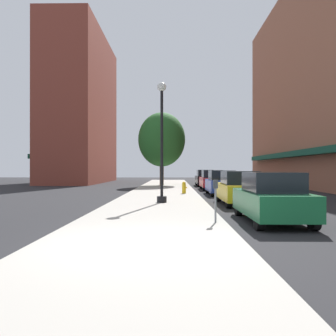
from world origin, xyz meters
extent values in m
plane|color=#232326|center=(4.00, 18.00, 0.00)|extent=(90.00, 90.00, 0.00)
cube|color=#A8A399|center=(0.00, 19.00, 0.06)|extent=(4.80, 50.00, 0.12)
cube|color=#144C38|center=(11.65, 22.00, 3.10)|extent=(0.90, 34.00, 0.50)
cube|color=brown|center=(-11.00, 37.00, 9.39)|extent=(6.00, 18.00, 18.79)
cube|color=#144C38|center=(-14.35, 37.00, 3.10)|extent=(0.90, 15.30, 0.50)
cylinder|color=black|center=(0.19, 9.45, 0.27)|extent=(0.48, 0.48, 0.30)
cylinder|color=black|center=(0.19, 9.45, 3.02)|extent=(0.14, 0.14, 5.20)
sphere|color=silver|center=(0.19, 9.45, 5.80)|extent=(0.44, 0.44, 0.44)
cylinder|color=gold|center=(1.47, 15.66, 0.43)|extent=(0.26, 0.26, 0.62)
sphere|color=gold|center=(1.47, 15.66, 0.79)|extent=(0.24, 0.24, 0.24)
cylinder|color=gold|center=(1.61, 15.66, 0.52)|extent=(0.12, 0.10, 0.10)
cylinder|color=slate|center=(2.05, 3.07, 0.65)|extent=(0.06, 0.06, 1.05)
cube|color=#33383D|center=(2.05, 3.07, 1.30)|extent=(0.14, 0.09, 0.26)
cylinder|color=#4C3823|center=(-0.41, 27.46, 1.53)|extent=(0.40, 0.40, 2.82)
ellipsoid|color=#235B23|center=(-0.41, 27.46, 4.71)|extent=(4.73, 4.73, 5.44)
cylinder|color=black|center=(3.22, 5.60, 0.32)|extent=(0.22, 0.64, 0.64)
cylinder|color=black|center=(4.78, 5.60, 0.32)|extent=(0.22, 0.64, 0.64)
cylinder|color=black|center=(3.22, 2.40, 0.32)|extent=(0.22, 0.64, 0.64)
cylinder|color=black|center=(4.78, 2.40, 0.32)|extent=(0.22, 0.64, 0.64)
cube|color=#196638|center=(4.00, 4.00, 0.64)|extent=(1.80, 4.30, 0.76)
cube|color=black|center=(4.00, 3.85, 1.34)|extent=(1.56, 2.20, 0.64)
cylinder|color=black|center=(3.22, 11.22, 0.32)|extent=(0.22, 0.64, 0.64)
cylinder|color=black|center=(4.78, 11.22, 0.32)|extent=(0.22, 0.64, 0.64)
cylinder|color=black|center=(3.22, 8.02, 0.32)|extent=(0.22, 0.64, 0.64)
cylinder|color=black|center=(4.78, 8.02, 0.32)|extent=(0.22, 0.64, 0.64)
cube|color=gold|center=(4.00, 9.62, 0.64)|extent=(1.80, 4.30, 0.76)
cube|color=black|center=(4.00, 9.47, 1.34)|extent=(1.56, 2.20, 0.64)
cylinder|color=black|center=(3.22, 17.63, 0.32)|extent=(0.22, 0.64, 0.64)
cylinder|color=black|center=(4.78, 17.63, 0.32)|extent=(0.22, 0.64, 0.64)
cylinder|color=black|center=(3.22, 14.43, 0.32)|extent=(0.22, 0.64, 0.64)
cylinder|color=black|center=(4.78, 14.43, 0.32)|extent=(0.22, 0.64, 0.64)
cube|color=#1E389E|center=(4.00, 16.03, 0.64)|extent=(1.80, 4.30, 0.76)
cube|color=black|center=(4.00, 15.88, 1.34)|extent=(1.56, 2.20, 0.64)
cylinder|color=black|center=(3.22, 23.45, 0.32)|extent=(0.22, 0.64, 0.64)
cylinder|color=black|center=(4.78, 23.45, 0.32)|extent=(0.22, 0.64, 0.64)
cylinder|color=black|center=(3.22, 20.25, 0.32)|extent=(0.22, 0.64, 0.64)
cylinder|color=black|center=(4.78, 20.25, 0.32)|extent=(0.22, 0.64, 0.64)
cube|color=red|center=(4.00, 21.85, 0.64)|extent=(1.80, 4.30, 0.76)
cube|color=black|center=(4.00, 21.70, 1.34)|extent=(1.56, 2.20, 0.64)
cylinder|color=black|center=(3.22, 29.69, 0.32)|extent=(0.22, 0.64, 0.64)
cylinder|color=black|center=(4.78, 29.69, 0.32)|extent=(0.22, 0.64, 0.64)
cylinder|color=black|center=(3.22, 26.49, 0.32)|extent=(0.22, 0.64, 0.64)
cylinder|color=black|center=(4.78, 26.49, 0.32)|extent=(0.22, 0.64, 0.64)
cube|color=black|center=(4.00, 28.09, 0.64)|extent=(1.80, 4.30, 0.76)
cube|color=black|center=(4.00, 27.94, 1.34)|extent=(1.56, 2.20, 0.64)
camera|label=1|loc=(0.75, -7.66, 1.78)|focal=37.37mm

